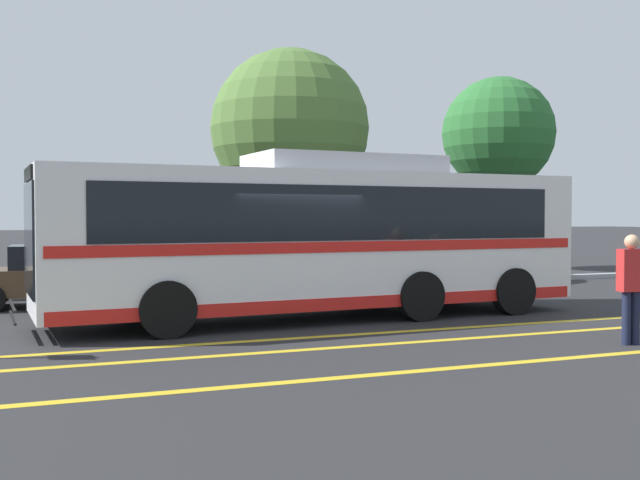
# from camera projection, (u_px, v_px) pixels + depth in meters

# --- Properties ---
(ground_plane) EXTENTS (220.00, 220.00, 0.00)m
(ground_plane) POSITION_uv_depth(u_px,v_px,m) (283.00, 322.00, 14.81)
(ground_plane) COLOR #262628
(lane_strip_0) EXTENTS (31.10, 0.20, 0.01)m
(lane_strip_0) POSITION_uv_depth(u_px,v_px,m) (365.00, 334.00, 13.32)
(lane_strip_0) COLOR gold
(lane_strip_0) RESTS_ON ground_plane
(lane_strip_1) EXTENTS (31.10, 0.20, 0.01)m
(lane_strip_1) POSITION_uv_depth(u_px,v_px,m) (394.00, 344.00, 12.29)
(lane_strip_1) COLOR gold
(lane_strip_1) RESTS_ON ground_plane
(lane_strip_2) EXTENTS (31.10, 0.20, 0.01)m
(lane_strip_2) POSITION_uv_depth(u_px,v_px,m) (462.00, 367.00, 10.37)
(lane_strip_2) COLOR gold
(lane_strip_2) RESTS_ON ground_plane
(curb_strip) EXTENTS (39.10, 0.36, 0.15)m
(curb_strip) POSITION_uv_depth(u_px,v_px,m) (243.00, 289.00, 20.80)
(curb_strip) COLOR #99999E
(curb_strip) RESTS_ON ground_plane
(transit_bus) EXTENTS (11.52, 3.16, 3.35)m
(transit_bus) POSITION_uv_depth(u_px,v_px,m) (321.00, 235.00, 15.31)
(transit_bus) COLOR white
(transit_bus) RESTS_ON ground_plane
(parked_car_1) EXTENTS (4.43, 1.97, 1.43)m
(parked_car_1) POSITION_uv_depth(u_px,v_px,m) (56.00, 275.00, 17.46)
(parked_car_1) COLOR #4C3823
(parked_car_1) RESTS_ON ground_plane
(parked_car_2) EXTENTS (4.82, 1.91, 1.42)m
(parked_car_2) POSITION_uv_depth(u_px,v_px,m) (319.00, 267.00, 19.95)
(parked_car_2) COLOR #335B33
(parked_car_2) RESTS_ON ground_plane
(pedestrian_0) EXTENTS (0.45, 0.28, 1.80)m
(pedestrian_0) POSITION_uv_depth(u_px,v_px,m) (631.00, 282.00, 12.17)
(pedestrian_0) COLOR #191E38
(pedestrian_0) RESTS_ON ground_plane
(tree_1) EXTENTS (4.39, 4.39, 7.56)m
(tree_1) POSITION_uv_depth(u_px,v_px,m) (498.00, 134.00, 29.35)
(tree_1) COLOR #513823
(tree_1) RESTS_ON ground_plane
(tree_2) EXTENTS (5.10, 5.10, 7.47)m
(tree_2) POSITION_uv_depth(u_px,v_px,m) (290.00, 129.00, 24.06)
(tree_2) COLOR #513823
(tree_2) RESTS_ON ground_plane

